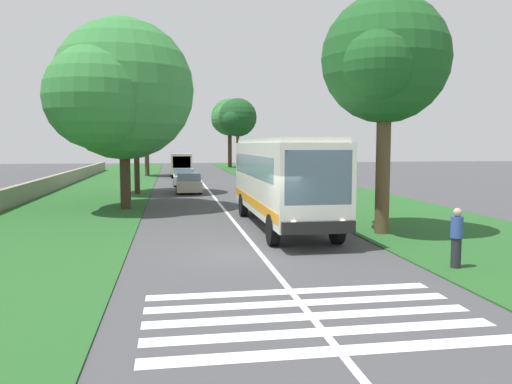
% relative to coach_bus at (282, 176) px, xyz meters
% --- Properties ---
extents(ground, '(160.00, 160.00, 0.00)m').
position_rel_coach_bus_xyz_m(ground, '(-5.11, 1.80, -2.15)').
color(ground, '#424244').
extents(grass_verge_left, '(120.00, 8.00, 0.04)m').
position_rel_coach_bus_xyz_m(grass_verge_left, '(9.89, 10.00, -2.13)').
color(grass_verge_left, '#235623').
rests_on(grass_verge_left, ground).
extents(grass_verge_right, '(120.00, 8.00, 0.04)m').
position_rel_coach_bus_xyz_m(grass_verge_right, '(9.89, -6.40, -2.13)').
color(grass_verge_right, '#235623').
rests_on(grass_verge_right, ground).
extents(centre_line, '(110.00, 0.16, 0.01)m').
position_rel_coach_bus_xyz_m(centre_line, '(9.89, 1.80, -2.14)').
color(centre_line, silver).
rests_on(centre_line, ground).
extents(coach_bus, '(11.16, 2.62, 3.73)m').
position_rel_coach_bus_xyz_m(coach_bus, '(0.00, 0.00, 0.00)').
color(coach_bus, silver).
rests_on(coach_bus, ground).
extents(zebra_crossing, '(4.05, 6.80, 0.01)m').
position_rel_coach_bus_xyz_m(zebra_crossing, '(-11.28, 1.80, -2.14)').
color(zebra_crossing, silver).
rests_on(zebra_crossing, ground).
extents(trailing_car_0, '(4.30, 1.78, 1.43)m').
position_rel_coach_bus_xyz_m(trailing_car_0, '(16.26, 3.34, -1.48)').
color(trailing_car_0, '#B7A893').
rests_on(trailing_car_0, ground).
extents(trailing_car_1, '(4.30, 1.78, 1.43)m').
position_rel_coach_bus_xyz_m(trailing_car_1, '(22.81, 3.51, -1.48)').
color(trailing_car_1, silver).
rests_on(trailing_car_1, ground).
extents(trailing_minibus_0, '(6.00, 2.14, 2.53)m').
position_rel_coach_bus_xyz_m(trailing_minibus_0, '(34.02, 3.52, -0.60)').
color(trailing_minibus_0, '#BFB299').
rests_on(trailing_minibus_0, ground).
extents(roadside_tree_left_0, '(5.74, 5.14, 9.66)m').
position_rel_coach_bus_xyz_m(roadside_tree_left_0, '(35.94, 7.24, 4.85)').
color(roadside_tree_left_0, '#4C3826').
rests_on(roadside_tree_left_0, grass_verge_left).
extents(roadside_tree_left_1, '(8.05, 6.86, 10.62)m').
position_rel_coach_bus_xyz_m(roadside_tree_left_1, '(15.63, 7.08, 4.91)').
color(roadside_tree_left_1, '#3D2D1E').
rests_on(roadside_tree_left_1, grass_verge_left).
extents(roadside_tree_left_2, '(9.17, 7.37, 9.99)m').
position_rel_coach_bus_xyz_m(roadside_tree_left_2, '(7.15, 7.22, 3.97)').
color(roadside_tree_left_2, '#3D2D1E').
rests_on(roadside_tree_left_2, grass_verge_left).
extents(roadside_tree_right_0, '(6.62, 5.54, 10.09)m').
position_rel_coach_bus_xyz_m(roadside_tree_right_0, '(55.02, -3.83, 5.08)').
color(roadside_tree_right_0, '#3D2D1E').
rests_on(roadside_tree_right_0, grass_verge_right).
extents(roadside_tree_right_1, '(5.79, 4.84, 9.09)m').
position_rel_coach_bus_xyz_m(roadside_tree_right_1, '(-2.11, -3.41, 4.40)').
color(roadside_tree_right_1, brown).
rests_on(roadside_tree_right_1, grass_verge_right).
extents(roadside_tree_right_2, '(5.52, 5.00, 9.39)m').
position_rel_coach_bus_xyz_m(roadside_tree_right_2, '(46.54, -4.01, 4.67)').
color(roadside_tree_right_2, brown).
rests_on(roadside_tree_right_2, grass_verge_right).
extents(utility_pole, '(0.24, 1.40, 7.20)m').
position_rel_coach_bus_xyz_m(utility_pole, '(11.48, 7.32, 1.63)').
color(utility_pole, '#473828').
rests_on(utility_pole, grass_verge_left).
extents(roadside_wall, '(70.00, 0.40, 1.08)m').
position_rel_coach_bus_xyz_m(roadside_wall, '(14.89, 13.40, -1.57)').
color(roadside_wall, gray).
rests_on(roadside_wall, grass_verge_left).
extents(pedestrian, '(0.34, 0.34, 1.69)m').
position_rel_coach_bus_xyz_m(pedestrian, '(-8.04, -3.28, -1.24)').
color(pedestrian, '#26262D').
rests_on(pedestrian, grass_verge_right).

